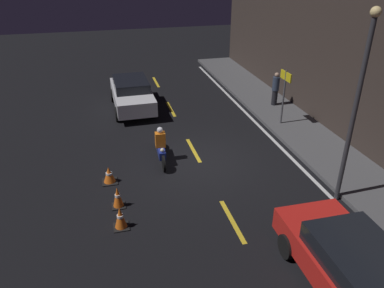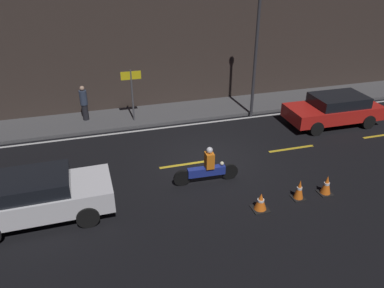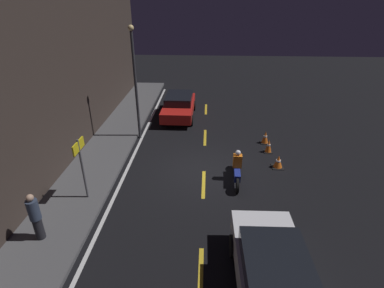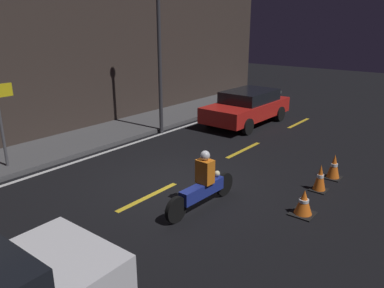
% 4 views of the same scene
% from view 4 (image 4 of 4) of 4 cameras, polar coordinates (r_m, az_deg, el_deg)
% --- Properties ---
extents(ground_plane, '(56.00, 56.00, 0.00)m').
position_cam_4_polar(ground_plane, '(9.96, -2.64, -6.06)').
color(ground_plane, black).
extents(raised_curb, '(28.00, 2.37, 0.15)m').
position_cam_4_polar(raised_curb, '(13.46, -18.49, -0.17)').
color(raised_curb, '#4C4C4F').
rests_on(raised_curb, ground).
extents(building_front, '(28.00, 0.30, 6.86)m').
position_cam_4_polar(building_front, '(14.01, -23.00, 14.07)').
color(building_front, '#382D28').
rests_on(building_front, ground).
extents(lane_dash_c, '(2.00, 0.14, 0.01)m').
position_cam_4_polar(lane_dash_c, '(9.30, -6.73, -7.98)').
color(lane_dash_c, gold).
rests_on(lane_dash_c, ground).
extents(lane_dash_d, '(2.00, 0.14, 0.01)m').
position_cam_4_polar(lane_dash_d, '(12.62, 7.86, -0.91)').
color(lane_dash_d, gold).
rests_on(lane_dash_d, ground).
extents(lane_dash_e, '(2.00, 0.14, 0.01)m').
position_cam_4_polar(lane_dash_e, '(16.50, 15.96, 3.09)').
color(lane_dash_e, gold).
rests_on(lane_dash_e, ground).
extents(lane_solid_kerb, '(25.20, 0.14, 0.01)m').
position_cam_4_polar(lane_solid_kerb, '(12.35, -14.77, -1.79)').
color(lane_solid_kerb, silver).
rests_on(lane_solid_kerb, ground).
extents(taxi_red, '(4.32, 1.98, 1.39)m').
position_cam_4_polar(taxi_red, '(15.79, 8.42, 5.73)').
color(taxi_red, red).
rests_on(taxi_red, ground).
extents(motorcycle, '(2.31, 0.37, 1.36)m').
position_cam_4_polar(motorcycle, '(8.52, 1.59, -6.37)').
color(motorcycle, black).
rests_on(motorcycle, ground).
extents(traffic_cone_near, '(0.51, 0.51, 0.59)m').
position_cam_4_polar(traffic_cone_near, '(8.69, 16.66, -8.57)').
color(traffic_cone_near, black).
rests_on(traffic_cone_near, ground).
extents(traffic_cone_mid, '(0.41, 0.41, 0.69)m').
position_cam_4_polar(traffic_cone_mid, '(9.97, 18.94, -4.93)').
color(traffic_cone_mid, black).
rests_on(traffic_cone_mid, ground).
extents(traffic_cone_far, '(0.44, 0.44, 0.68)m').
position_cam_4_polar(traffic_cone_far, '(10.88, 20.81, -3.25)').
color(traffic_cone_far, black).
rests_on(traffic_cone_far, ground).
extents(street_lamp, '(0.28, 0.28, 5.76)m').
position_cam_4_polar(street_lamp, '(13.93, -5.01, 14.57)').
color(street_lamp, '#333338').
rests_on(street_lamp, ground).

